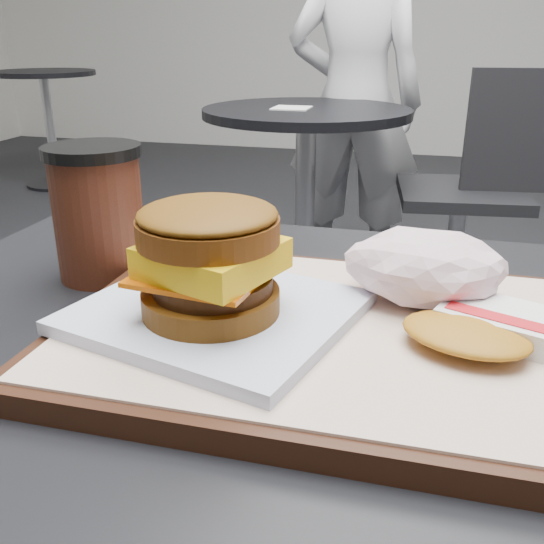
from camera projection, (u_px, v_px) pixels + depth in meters
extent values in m
cube|color=black|center=(323.00, 375.00, 0.45)|extent=(0.80, 0.60, 0.04)
cube|color=black|center=(320.00, 335.00, 0.45)|extent=(0.38, 0.28, 0.02)
cube|color=beige|center=(321.00, 323.00, 0.45)|extent=(0.36, 0.26, 0.00)
cube|color=white|center=(216.00, 312.00, 0.45)|extent=(0.23, 0.21, 0.01)
cylinder|color=#60370D|center=(211.00, 301.00, 0.44)|extent=(0.12, 0.12, 0.02)
cylinder|color=#371A08|center=(213.00, 283.00, 0.43)|extent=(0.11, 0.11, 0.01)
cube|color=#D25A07|center=(206.00, 272.00, 0.43)|extent=(0.10, 0.10, 0.00)
cube|color=yellow|center=(212.00, 258.00, 0.42)|extent=(0.10, 0.10, 0.02)
cylinder|color=brown|center=(208.00, 230.00, 0.42)|extent=(0.12, 0.12, 0.02)
ellipsoid|color=brown|center=(207.00, 214.00, 0.41)|extent=(0.12, 0.12, 0.02)
cube|color=white|center=(508.00, 324.00, 0.43)|extent=(0.10, 0.08, 0.02)
cube|color=red|center=(512.00, 321.00, 0.41)|extent=(0.09, 0.05, 0.00)
ellipsoid|color=#C4821F|center=(466.00, 334.00, 0.40)|extent=(0.10, 0.09, 0.01)
cylinder|color=#3E190F|center=(99.00, 217.00, 0.57)|extent=(0.08, 0.08, 0.12)
cylinder|color=black|center=(92.00, 151.00, 0.54)|extent=(0.09, 0.09, 0.01)
cylinder|color=black|center=(303.00, 309.00, 2.29)|extent=(0.44, 0.44, 0.02)
cylinder|color=#A5A5AA|center=(304.00, 217.00, 2.16)|extent=(0.07, 0.07, 0.70)
cylinder|color=black|center=(307.00, 113.00, 2.02)|extent=(0.70, 0.70, 0.03)
cube|color=white|center=(292.00, 108.00, 2.00)|extent=(0.12, 0.12, 0.00)
cylinder|color=#ACACB1|center=(453.00, 258.00, 2.21)|extent=(0.06, 0.06, 0.44)
cube|color=black|center=(461.00, 193.00, 2.12)|extent=(0.47, 0.47, 0.04)
cube|color=black|center=(528.00, 132.00, 1.99)|extent=(0.40, 0.08, 0.40)
imported|color=silver|center=(354.00, 103.00, 2.36)|extent=(0.54, 0.36, 1.45)
cylinder|color=black|center=(58.00, 184.00, 4.17)|extent=(0.40, 0.40, 0.02)
cylinder|color=#A5A5AA|center=(51.00, 130.00, 4.03)|extent=(0.06, 0.06, 0.70)
cylinder|color=black|center=(43.00, 73.00, 3.90)|extent=(0.66, 0.66, 0.03)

